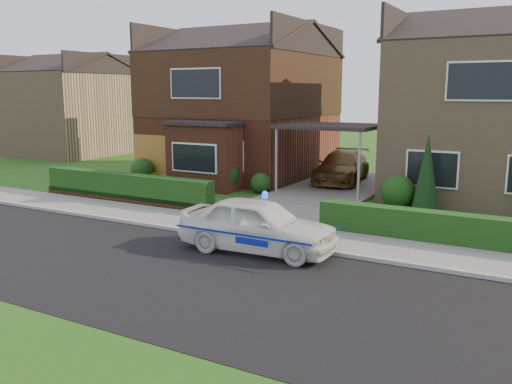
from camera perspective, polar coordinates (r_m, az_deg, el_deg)
The scene contains 23 objects.
ground at distance 12.95m, azimuth -10.80°, elevation -7.98°, with size 120.00×120.00×0.00m, color #1B5215.
road at distance 12.95m, azimuth -10.80°, elevation -7.98°, with size 60.00×6.00×0.02m, color black.
kerb at distance 15.28m, azimuth -3.44°, elevation -4.69°, with size 60.00×0.16×0.12m, color #9E9993.
sidewalk at distance 16.15m, azimuth -1.43°, elevation -3.87°, with size 60.00×2.00×0.10m, color slate.
driveway at distance 22.22m, azimuth 7.67°, elevation 0.06°, with size 3.80×12.00×0.12m, color #666059.
house_left at distance 27.02m, azimuth -1.43°, elevation 10.01°, with size 7.50×9.53×7.25m.
house_right at distance 23.45m, azimuth 24.17°, elevation 8.65°, with size 7.50×8.06×7.25m.
carport_link at distance 21.86m, azimuth 7.79°, elevation 6.75°, with size 3.80×3.00×2.77m.
garage_door at distance 25.40m, azimuth -10.77°, elevation 3.54°, with size 2.20×0.10×2.10m, color brown.
dwarf_wall at distance 20.49m, azimuth -13.78°, elevation -0.70°, with size 7.70×0.25×0.36m, color brown.
hedge_left at distance 20.63m, azimuth -13.47°, elevation -1.12°, with size 7.50×0.55×0.90m, color #183611.
hedge_right at distance 15.41m, azimuth 20.10°, elevation -5.44°, with size 7.50×0.55×0.80m, color #183611.
shrub_left_far at distance 25.29m, azimuth -11.84°, elevation 2.31°, with size 1.08×1.08×1.08m, color #183611.
shrub_left_mid at distance 22.43m, azimuth -3.46°, elevation 1.79°, with size 1.32×1.32×1.32m, color #183611.
shrub_left_near at distance 21.91m, azimuth 0.49°, elevation 0.96°, with size 0.84×0.84×0.84m, color #183611.
shrub_right_near at distance 19.66m, azimuth 14.67°, elevation 0.03°, with size 1.20×1.20×1.20m, color #183611.
conifer_a at distance 19.13m, azimuth 17.51°, elevation 1.73°, with size 0.90×0.90×2.60m, color black.
neighbour_left at distance 37.78m, azimuth -18.77°, elevation 7.78°, with size 6.50×7.00×5.20m, color #997B5D.
police_car at distance 13.85m, azimuth 0.19°, elevation -3.54°, with size 3.77×4.19×1.56m.
driveway_car at distance 24.28m, azimuth 9.02°, elevation 2.65°, with size 1.86×4.58×1.33m, color brown.
potted_plant_a at distance 22.10m, azimuth -9.61°, elevation 0.75°, with size 0.38×0.26×0.73m, color gray.
potted_plant_b at distance 22.89m, azimuth -10.70°, elevation 1.12°, with size 0.43×0.35×0.78m, color gray.
potted_plant_c at distance 20.70m, azimuth -9.08°, elevation 0.21°, with size 0.45×0.45×0.80m, color gray.
Camera 1 is at (7.98, -9.35, 4.08)m, focal length 38.00 mm.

